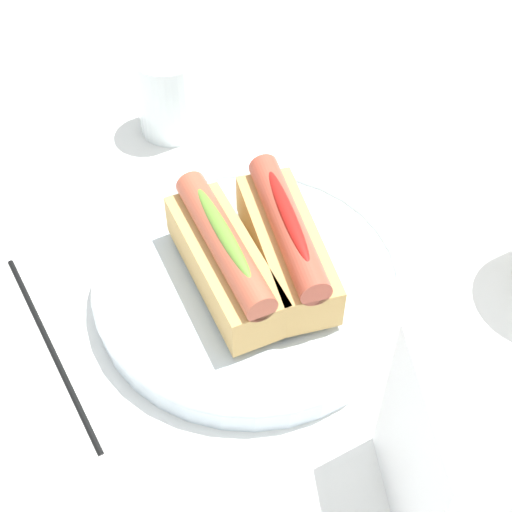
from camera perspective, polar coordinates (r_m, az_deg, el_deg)
ground_plane at (r=0.68m, az=-0.87°, el=-1.21°), size 2.40×2.40×0.00m
serving_bowl at (r=0.65m, az=0.00°, el=-1.96°), size 0.27×0.27×0.03m
hotdog_front at (r=0.61m, az=-2.42°, el=-0.17°), size 0.16×0.08×0.06m
hotdog_back at (r=0.63m, az=2.37°, el=1.11°), size 0.15×0.06×0.06m
water_glass at (r=0.81m, az=-6.62°, el=11.98°), size 0.07×0.07×0.09m
napkin_box at (r=0.51m, az=13.74°, el=-14.61°), size 0.11×0.05×0.15m
chopstick_near at (r=0.65m, az=-15.34°, el=-6.72°), size 0.21×0.07×0.01m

